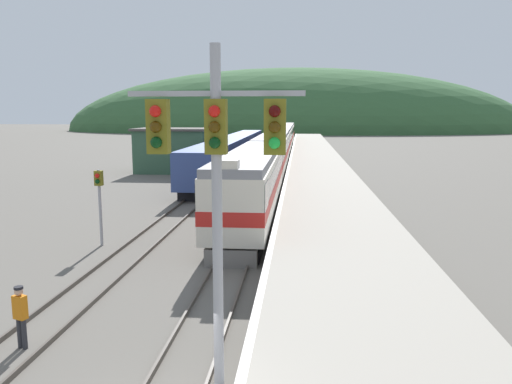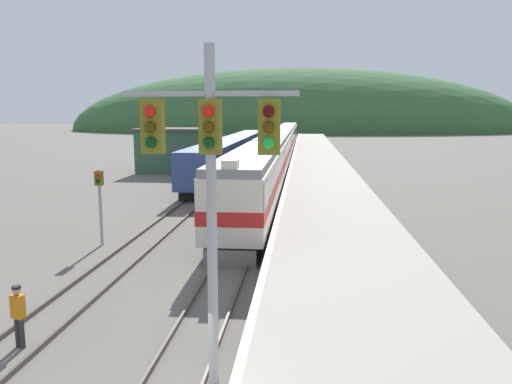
# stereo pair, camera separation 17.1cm
# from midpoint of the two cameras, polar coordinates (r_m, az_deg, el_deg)

# --- Properties ---
(track_main) EXTENTS (1.52, 180.00, 0.16)m
(track_main) POSITION_cam_midpoint_polar(r_m,az_deg,el_deg) (78.55, 3.34, 4.48)
(track_main) COLOR #4C443D
(track_main) RESTS_ON ground
(track_siding) EXTENTS (1.52, 180.00, 0.16)m
(track_siding) POSITION_cam_midpoint_polar(r_m,az_deg,el_deg) (78.87, -0.14, 4.51)
(track_siding) COLOR #4C443D
(track_siding) RESTS_ON ground
(platform) EXTENTS (6.29, 140.00, 0.96)m
(platform) POSITION_cam_midpoint_polar(r_m,az_deg,el_deg) (58.57, 7.21, 3.23)
(platform) COLOR #9E9689
(platform) RESTS_ON ground
(distant_hills) EXTENTS (157.43, 70.84, 42.40)m
(distant_hills) POSITION_cam_midpoint_polar(r_m,az_deg,el_deg) (174.25, 4.55, 6.98)
(distant_hills) COLOR #335B33
(distant_hills) RESTS_ON ground
(station_shed) EXTENTS (7.93, 5.48, 4.71)m
(station_shed) POSITION_cam_midpoint_polar(r_m,az_deg,el_deg) (54.56, -9.12, 4.76)
(station_shed) COLOR #385B42
(station_shed) RESTS_ON ground
(express_train_lead_car) EXTENTS (2.88, 19.94, 4.48)m
(express_train_lead_car) POSITION_cam_midpoint_polar(r_m,az_deg,el_deg) (29.88, -0.17, 1.12)
(express_train_lead_car) COLOR black
(express_train_lead_car) RESTS_ON ground
(carriage_second) EXTENTS (2.87, 22.97, 4.12)m
(carriage_second) POSITION_cam_midpoint_polar(r_m,az_deg,el_deg) (52.27, 2.27, 4.53)
(carriage_second) COLOR black
(carriage_second) RESTS_ON ground
(carriage_third) EXTENTS (2.87, 22.97, 4.12)m
(carriage_third) POSITION_cam_midpoint_polar(r_m,az_deg,el_deg) (76.04, 3.29, 5.96)
(carriage_third) COLOR black
(carriage_third) RESTS_ON ground
(carriage_fourth) EXTENTS (2.87, 22.97, 4.12)m
(carriage_fourth) POSITION_cam_midpoint_polar(r_m,az_deg,el_deg) (99.85, 3.83, 6.70)
(carriage_fourth) COLOR black
(carriage_fourth) RESTS_ON ground
(siding_train) EXTENTS (2.90, 44.91, 3.61)m
(siding_train) POSITION_cam_midpoint_polar(r_m,az_deg,el_deg) (57.21, -2.28, 4.55)
(siding_train) COLOR black
(siding_train) RESTS_ON ground
(signal_mast_main) EXTENTS (3.30, 0.42, 7.65)m
(signal_mast_main) POSITION_cam_midpoint_polar(r_m,az_deg,el_deg) (9.44, -4.66, 2.06)
(signal_mast_main) COLOR #9E9EA3
(signal_mast_main) RESTS_ON ground
(signal_post_siding) EXTENTS (0.36, 0.42, 3.70)m
(signal_post_siding) POSITION_cam_midpoint_polar(r_m,az_deg,el_deg) (25.01, -17.28, 0.09)
(signal_post_siding) COLOR #9E9EA3
(signal_post_siding) RESTS_ON ground
(track_worker) EXTENTS (0.41, 0.33, 1.77)m
(track_worker) POSITION_cam_midpoint_polar(r_m,az_deg,el_deg) (15.37, -25.24, -12.35)
(track_worker) COLOR #2D2D33
(track_worker) RESTS_ON ground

